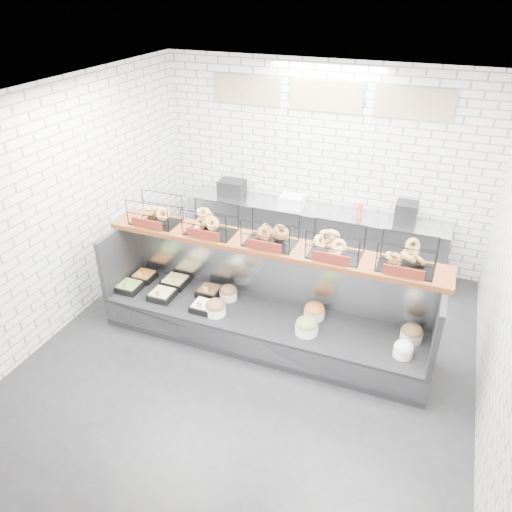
% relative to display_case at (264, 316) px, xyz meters
% --- Properties ---
extents(ground, '(5.50, 5.50, 0.00)m').
position_rel_display_case_xyz_m(ground, '(0.01, -0.35, -0.33)').
color(ground, black).
rests_on(ground, ground).
extents(room_shell, '(5.02, 5.51, 3.01)m').
position_rel_display_case_xyz_m(room_shell, '(0.01, 0.26, 1.73)').
color(room_shell, silver).
rests_on(room_shell, ground).
extents(display_case, '(4.00, 0.90, 1.20)m').
position_rel_display_case_xyz_m(display_case, '(0.00, 0.00, 0.00)').
color(display_case, black).
rests_on(display_case, ground).
extents(bagel_shelf, '(4.10, 0.50, 0.40)m').
position_rel_display_case_xyz_m(bagel_shelf, '(0.01, 0.17, 1.06)').
color(bagel_shelf, '#4C2310').
rests_on(bagel_shelf, display_case).
extents(prep_counter, '(4.00, 0.60, 1.20)m').
position_rel_display_case_xyz_m(prep_counter, '(0.00, 2.09, 0.14)').
color(prep_counter, '#93969B').
rests_on(prep_counter, ground).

